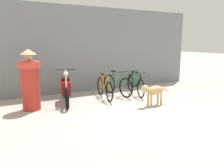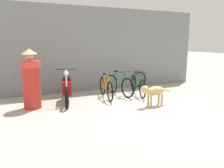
# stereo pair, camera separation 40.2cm
# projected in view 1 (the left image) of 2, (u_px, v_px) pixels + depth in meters

# --- Properties ---
(ground_plane) EXTENTS (60.00, 60.00, 0.00)m
(ground_plane) POSITION_uv_depth(u_px,v_px,m) (155.00, 111.00, 6.13)
(ground_plane) COLOR #ADA89E
(shop_wall_back) EXTENTS (8.27, 0.20, 3.22)m
(shop_wall_back) POSITION_uv_depth(u_px,v_px,m) (103.00, 49.00, 8.74)
(shop_wall_back) COLOR slate
(shop_wall_back) RESTS_ON ground
(bicycle_0) EXTENTS (0.46, 1.64, 0.87)m
(bicycle_0) POSITION_uv_depth(u_px,v_px,m) (105.00, 88.00, 7.44)
(bicycle_0) COLOR black
(bicycle_0) RESTS_ON ground
(bicycle_1) EXTENTS (0.46, 1.64, 0.91)m
(bicycle_1) POSITION_uv_depth(u_px,v_px,m) (117.00, 85.00, 7.87)
(bicycle_1) COLOR black
(bicycle_1) RESTS_ON ground
(bicycle_2) EXTENTS (0.54, 1.72, 0.86)m
(bicycle_2) POSITION_uv_depth(u_px,v_px,m) (135.00, 85.00, 7.99)
(bicycle_2) COLOR black
(bicycle_2) RESTS_ON ground
(motorcycle) EXTENTS (0.65, 1.98, 1.12)m
(motorcycle) POSITION_uv_depth(u_px,v_px,m) (66.00, 89.00, 6.88)
(motorcycle) COLOR black
(motorcycle) RESTS_ON ground
(stray_dog) EXTENTS (1.09, 0.29, 0.66)m
(stray_dog) POSITION_uv_depth(u_px,v_px,m) (153.00, 91.00, 6.55)
(stray_dog) COLOR tan
(stray_dog) RESTS_ON ground
(person_in_robes) EXTENTS (0.66, 0.66, 1.72)m
(person_in_robes) POSITION_uv_depth(u_px,v_px,m) (30.00, 80.00, 6.08)
(person_in_robes) COLOR #B72D23
(person_in_robes) RESTS_ON ground
(spare_tire_left) EXTENTS (0.66, 0.09, 0.66)m
(spare_tire_left) POSITION_uv_depth(u_px,v_px,m) (135.00, 79.00, 9.41)
(spare_tire_left) COLOR black
(spare_tire_left) RESTS_ON ground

